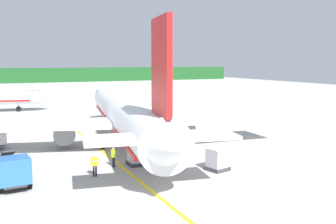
{
  "coord_description": "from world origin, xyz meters",
  "views": [
    {
      "loc": [
        -1.07,
        -20.63,
        8.99
      ],
      "look_at": [
        14.73,
        14.54,
        3.98
      ],
      "focal_mm": 41.79,
      "sensor_mm": 36.0,
      "label": 1
    }
  ],
  "objects": [
    {
      "name": "cargo_container_mid",
      "position": [
        15.61,
        6.46,
        0.92
      ],
      "size": [
        1.96,
        1.96,
        1.95
      ],
      "color": "#333338",
      "rests_on": "ground"
    },
    {
      "name": "ground",
      "position": [
        0.0,
        48.0,
        -0.1
      ],
      "size": [
        240.0,
        320.0,
        0.2
      ],
      "primitive_type": "cube",
      "color": "#A8A8A3"
    },
    {
      "name": "apron_guide_line",
      "position": [
        8.68,
        14.47,
        0.01
      ],
      "size": [
        0.3,
        60.0,
        0.01
      ],
      "primitive_type": "cube",
      "color": "yellow",
      "rests_on": "ground"
    },
    {
      "name": "cargo_container_far",
      "position": [
        13.35,
        11.2,
        0.93
      ],
      "size": [
        1.8,
        1.8,
        1.98
      ],
      "color": "#333338",
      "rests_on": "ground"
    },
    {
      "name": "service_truck_baggage",
      "position": [
        -0.22,
        8.82,
        1.17
      ],
      "size": [
        2.93,
        6.76,
        2.65
      ],
      "color": "#2659A5",
      "rests_on": "ground"
    },
    {
      "name": "airliner_foreground",
      "position": [
        11.74,
        18.91,
        3.39
      ],
      "size": [
        34.51,
        41.6,
        11.9
      ],
      "color": "white",
      "rests_on": "ground"
    },
    {
      "name": "cargo_container_near",
      "position": [
        10.12,
        10.78,
        0.93
      ],
      "size": [
        1.63,
        1.63,
        1.96
      ],
      "color": "#333338",
      "rests_on": "ground"
    },
    {
      "name": "crew_loader_right",
      "position": [
        8.02,
        10.95,
        1.02
      ],
      "size": [
        0.36,
        0.6,
        1.72
      ],
      "color": "#191E33",
      "rests_on": "ground"
    },
    {
      "name": "crew_loader_left",
      "position": [
        5.9,
        8.89,
        1.06
      ],
      "size": [
        0.62,
        0.32,
        1.78
      ],
      "color": "#191E33",
      "rests_on": "ground"
    }
  ]
}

